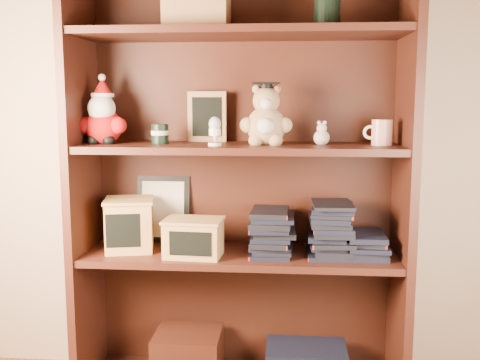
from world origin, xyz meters
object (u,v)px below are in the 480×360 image
object	(u,v)px
bookcase	(240,189)
grad_teddy_bear	(266,120)
teacher_mug	(381,132)
treats_box	(130,224)

from	to	relation	value
bookcase	grad_teddy_bear	xyz separation A→B (m)	(0.10, -0.06, 0.26)
bookcase	teacher_mug	distance (m)	0.55
teacher_mug	treats_box	bearing A→B (deg)	-179.95
teacher_mug	treats_box	xyz separation A→B (m)	(-0.91, -0.00, -0.35)
grad_teddy_bear	treats_box	distance (m)	0.64
bookcase	grad_teddy_bear	world-z (taller)	bookcase
bookcase	grad_teddy_bear	size ratio (longest dim) A/B	7.06
grad_teddy_bear	bookcase	bearing A→B (deg)	149.11
treats_box	teacher_mug	bearing A→B (deg)	0.05
treats_box	bookcase	bearing A→B (deg)	7.13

